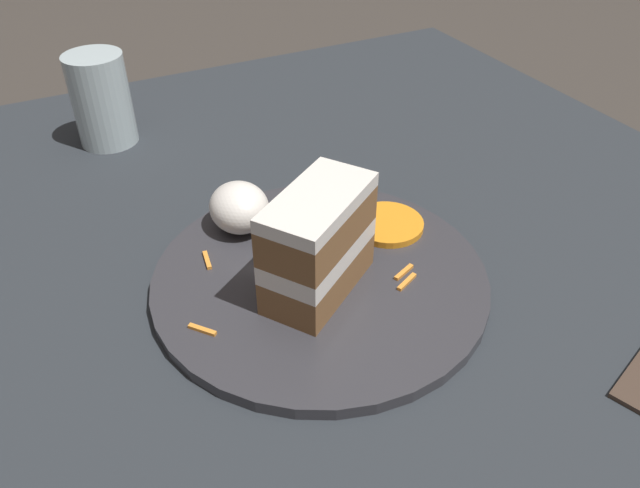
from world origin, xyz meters
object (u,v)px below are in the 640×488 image
plate (320,278)px  drinking_glass (103,106)px  cream_dollop (239,207)px  cake_slice (318,244)px  orange_garnish (387,224)px

plate → drinking_glass: (-0.35, -0.11, 0.04)m
cream_dollop → drinking_glass: 0.27m
drinking_glass → cake_slice: bearing=15.0°
drinking_glass → plate: bearing=17.0°
cream_dollop → orange_garnish: bearing=63.2°
orange_garnish → drinking_glass: 0.38m
cake_slice → orange_garnish: cake_slice is taller
plate → drinking_glass: size_ratio=2.72×
orange_garnish → drinking_glass: size_ratio=0.64×
plate → cream_dollop: 0.11m
cream_dollop → drinking_glass: (-0.26, -0.07, 0.01)m
plate → orange_garnish: orange_garnish is taller
cream_dollop → cake_slice: bearing=13.6°
orange_garnish → drinking_glass: drinking_glass is taller
plate → cream_dollop: bearing=-159.4°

